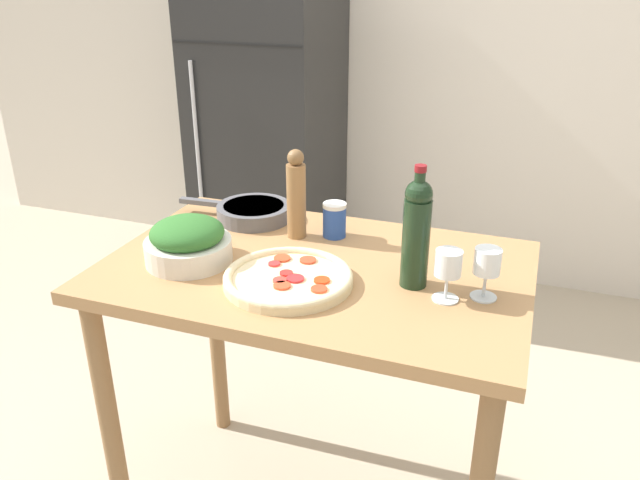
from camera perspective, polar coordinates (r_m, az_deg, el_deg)
The scene contains 11 objects.
wall_back at distance 3.57m, azimuth 11.58°, elevation 16.80°, with size 6.40×0.06×2.60m.
refrigerator at distance 3.50m, azimuth -4.74°, elevation 11.23°, with size 0.70×0.72×1.90m.
prep_counter at distance 1.79m, azimuth -0.41°, elevation -6.47°, with size 1.16×0.75×0.96m.
wine_bottle at distance 1.57m, azimuth 8.81°, elevation 0.82°, with size 0.07×0.07×0.32m.
wine_glass_near at distance 1.54m, azimuth 11.64°, elevation -2.37°, with size 0.07×0.07×0.13m.
wine_glass_far at distance 1.57m, azimuth 15.03°, elevation -2.18°, with size 0.07×0.07×0.13m.
pepper_mill at distance 1.86m, azimuth -2.19°, elevation 4.08°, with size 0.06×0.06×0.27m.
salad_bowl at distance 1.76m, azimuth -11.99°, elevation -0.18°, with size 0.24×0.24×0.13m.
homemade_pizza at distance 1.62m, azimuth -2.91°, elevation -3.50°, with size 0.34×0.34×0.03m.
salt_canister at distance 1.88m, azimuth 1.33°, elevation 1.85°, with size 0.07×0.07×0.11m.
cast_iron_skillet at distance 2.03m, azimuth -6.13°, elevation 2.60°, with size 0.38×0.24×0.05m.
Camera 1 is at (0.54, -1.45, 1.72)m, focal length 35.00 mm.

